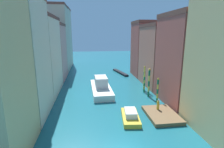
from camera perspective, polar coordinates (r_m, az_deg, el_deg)
ground_plane at (r=40.89m, az=-2.93°, el=-3.19°), size 154.00×154.00×0.00m
building_left_1 at (r=26.27m, az=-27.80°, el=4.62°), size 6.33×8.63×16.46m
building_left_2 at (r=35.97m, az=-22.29°, el=5.54°), size 6.33×11.50×14.63m
building_left_3 at (r=46.71m, az=-18.96°, el=6.85°), size 6.33×10.16×13.88m
building_left_4 at (r=56.08m, az=-17.30°, el=10.80°), size 6.33×9.18×19.59m
building_left_5 at (r=65.42m, az=-15.98°, el=11.22°), size 6.33×9.83×19.83m
building_right_1 at (r=30.90m, az=22.39°, el=4.49°), size 6.33×9.72×14.65m
building_right_2 at (r=40.18m, az=14.99°, el=5.90°), size 6.33×10.54×13.44m
building_right_3 at (r=49.04m, az=10.73°, el=8.03°), size 6.33×8.07×14.65m
waterfront_dock at (r=26.28m, az=15.81°, el=-12.60°), size 4.10×5.83×0.50m
person_on_dock at (r=26.96m, az=14.70°, el=-9.67°), size 0.36×0.36×1.49m
mooring_pole_0 at (r=30.23m, az=14.57°, el=-5.10°), size 0.34×0.34×4.33m
mooring_pole_1 at (r=32.61m, az=11.89°, el=-2.73°), size 0.38×0.38×5.30m
mooring_pole_2 at (r=35.09m, az=10.46°, el=-2.57°), size 0.34×0.34×4.11m
mooring_pole_3 at (r=36.18m, az=10.41°, el=-1.33°), size 0.39×0.39×5.03m
vaporetto_white at (r=34.99m, az=-3.57°, el=-4.26°), size 3.94×11.21×3.14m
gondola_black at (r=51.75m, az=2.65°, el=0.53°), size 3.09×9.32×0.47m
motorboat_0 at (r=24.57m, az=6.00°, el=-13.39°), size 2.75×5.29×1.34m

